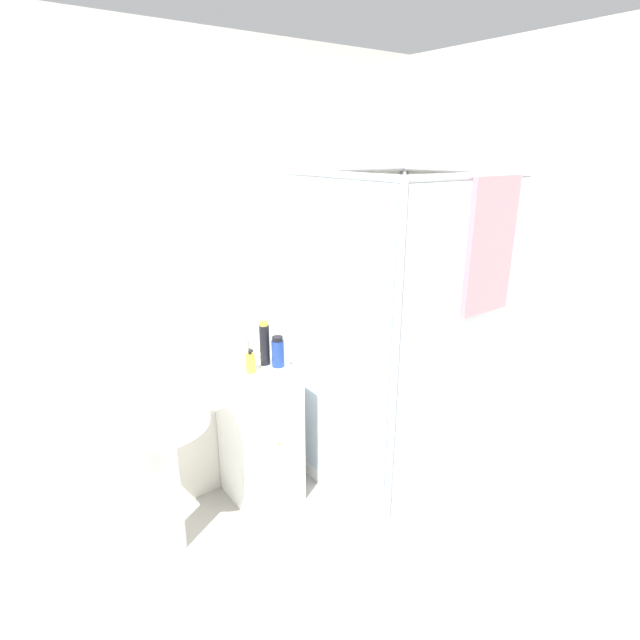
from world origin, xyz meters
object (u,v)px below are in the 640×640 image
at_px(shampoo_bottle_tall_black, 265,343).
at_px(lotion_bottle_white, 246,352).
at_px(shampoo_bottle_blue, 278,352).
at_px(sink, 159,434).
at_px(soap_dispenser, 250,363).

relative_size(shampoo_bottle_tall_black, lotion_bottle_white, 1.33).
relative_size(shampoo_bottle_tall_black, shampoo_bottle_blue, 1.44).
height_order(sink, shampoo_bottle_blue, sink).
relative_size(sink, shampoo_bottle_tall_black, 4.00).
relative_size(sink, shampoo_bottle_blue, 5.79).
height_order(sink, lotion_bottle_white, lotion_bottle_white).
distance_m(soap_dispenser, shampoo_bottle_blue, 0.16).
height_order(soap_dispenser, lotion_bottle_white, lotion_bottle_white).
height_order(shampoo_bottle_tall_black, lotion_bottle_white, shampoo_bottle_tall_black).
bearing_deg(shampoo_bottle_blue, shampoo_bottle_tall_black, 121.42).
bearing_deg(sink, lotion_bottle_white, 16.06).
distance_m(soap_dispenser, lotion_bottle_white, 0.10).
bearing_deg(soap_dispenser, shampoo_bottle_blue, -7.22).
distance_m(shampoo_bottle_tall_black, lotion_bottle_white, 0.11).
height_order(shampoo_bottle_blue, lotion_bottle_white, lotion_bottle_white).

